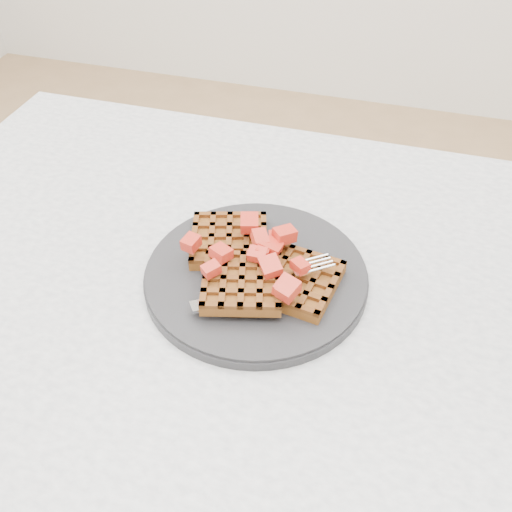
# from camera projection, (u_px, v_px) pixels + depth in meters

# --- Properties ---
(table) EXTENTS (1.20, 0.80, 0.75)m
(table) POSITION_uv_depth(u_px,v_px,m) (305.00, 376.00, 0.73)
(table) COLOR silver
(table) RESTS_ON ground
(plate) EXTENTS (0.27, 0.27, 0.02)m
(plate) POSITION_uv_depth(u_px,v_px,m) (256.00, 275.00, 0.69)
(plate) COLOR black
(plate) RESTS_ON table
(waffles) EXTENTS (0.21, 0.19, 0.03)m
(waffles) POSITION_uv_depth(u_px,v_px,m) (255.00, 266.00, 0.67)
(waffles) COLOR brown
(waffles) RESTS_ON plate
(strawberry_pile) EXTENTS (0.15, 0.15, 0.02)m
(strawberry_pile) POSITION_uv_depth(u_px,v_px,m) (256.00, 247.00, 0.66)
(strawberry_pile) COLOR #AB0B00
(strawberry_pile) RESTS_ON waffles
(fork) EXTENTS (0.16, 0.13, 0.02)m
(fork) POSITION_uv_depth(u_px,v_px,m) (273.00, 288.00, 0.65)
(fork) COLOR silver
(fork) RESTS_ON plate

